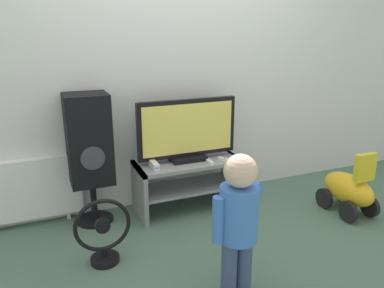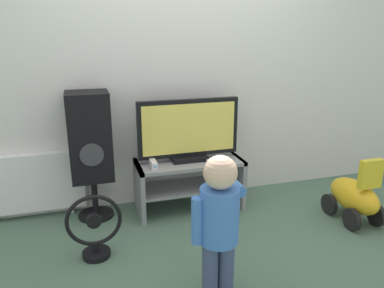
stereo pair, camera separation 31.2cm
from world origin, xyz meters
TOP-DOWN VIEW (x-y plane):
  - ground_plane at (0.00, 0.00)m, footprint 16.00×16.00m
  - wall_back at (0.00, 0.49)m, footprint 10.00×0.06m
  - tv_stand at (0.00, 0.21)m, footprint 0.93×0.41m
  - television at (0.00, 0.23)m, footprint 0.88×0.20m
  - game_console at (-0.33, 0.14)m, footprint 0.05×0.16m
  - remote_primary at (0.29, 0.08)m, footprint 0.08×0.13m
  - remote_secondary at (0.15, 0.09)m, footprint 0.04×0.13m
  - child at (-0.17, -0.95)m, footprint 0.34×0.50m
  - speaker_tower at (-0.81, 0.29)m, footprint 0.33×0.32m
  - floor_fan at (-0.85, -0.34)m, footprint 0.38×0.20m
  - ride_on_toy at (1.24, -0.42)m, footprint 0.28×0.52m
  - radiator at (-1.32, 0.42)m, footprint 0.86×0.08m

SIDE VIEW (x-z plane):
  - ground_plane at x=0.00m, z-range 0.00..0.00m
  - floor_fan at x=-0.85m, z-range -0.02..0.45m
  - ride_on_toy at x=1.24m, z-range -0.07..0.51m
  - tv_stand at x=0.00m, z-range 0.07..0.52m
  - radiator at x=-1.32m, z-range 0.03..0.59m
  - remote_primary at x=0.29m, z-range 0.45..0.47m
  - remote_secondary at x=0.15m, z-range 0.45..0.47m
  - game_console at x=-0.33m, z-range 0.45..0.51m
  - child at x=-0.17m, z-range 0.08..0.96m
  - speaker_tower at x=-0.81m, z-range 0.15..1.23m
  - television at x=0.00m, z-range 0.44..0.98m
  - wall_back at x=0.00m, z-range 0.00..2.60m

